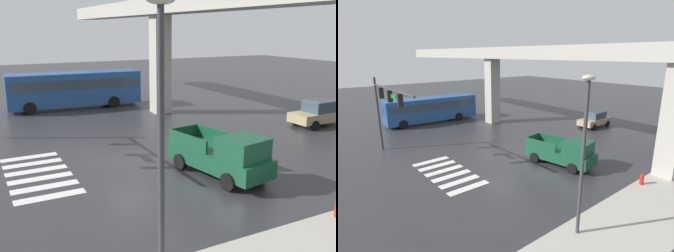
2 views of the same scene
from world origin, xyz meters
The scene contains 10 objects.
ground_plane centered at (0.00, 0.00, 0.00)m, with size 120.00×120.00×0.00m, color #2D2D30.
crosswalk_stripes centered at (0.00, -4.63, 0.01)m, with size 6.05×2.80×0.01m.
elevated_overpass centered at (0.00, 6.43, 7.51)m, with size 59.21×2.20×8.72m.
sidewalk_east centered at (10.96, 2.00, 0.07)m, with size 4.00×36.00×0.15m, color #ADA89E.
pickup_truck centered at (4.06, 2.72, 0.99)m, with size 5.34×2.71×2.08m.
city_bus centered at (-14.66, 0.86, 1.72)m, with size 3.20×10.92×2.99m.
sedan_tan centered at (-0.89, 14.31, 0.85)m, with size 1.99×4.31×1.72m.
traffic_signal_mast centered at (-5.31, -6.73, 4.56)m, with size 8.69×0.32×6.20m.
street_lamp_near_corner centered at (9.76, -3.16, 4.56)m, with size 0.44×0.70×7.24m.
fire_hydrant centered at (9.36, 3.85, 0.43)m, with size 0.24×0.24×0.85m.
Camera 2 is at (16.01, -12.39, 8.00)m, focal length 28.97 mm.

